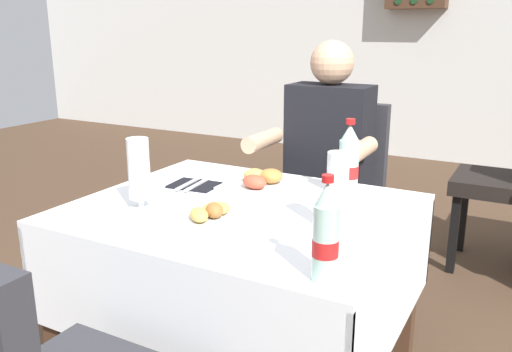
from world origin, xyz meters
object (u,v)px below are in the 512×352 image
at_px(chair_far_diner_seat, 331,194).
at_px(beer_glass_middle, 337,191).
at_px(plate_near_camera, 210,216).
at_px(napkin_cutlery_set, 194,185).
at_px(main_dining_table, 242,256).
at_px(seated_diner_far, 324,167).
at_px(beer_glass_left, 139,174).
at_px(plate_far_diner, 259,180).
at_px(cola_bottle_primary, 349,163).
at_px(cola_bottle_secondary, 326,236).

xyz_separation_m(chair_far_diner_seat, beer_glass_middle, (0.35, -0.89, 0.31)).
height_order(chair_far_diner_seat, plate_near_camera, chair_far_diner_seat).
bearing_deg(plate_near_camera, beer_glass_middle, 17.06).
bearing_deg(napkin_cutlery_set, chair_far_diner_seat, 69.20).
xyz_separation_m(main_dining_table, beer_glass_middle, (0.35, -0.06, 0.29)).
distance_m(chair_far_diner_seat, beer_glass_middle, 1.01).
relative_size(chair_far_diner_seat, napkin_cutlery_set, 5.00).
bearing_deg(plate_near_camera, chair_far_diner_seat, 89.34).
height_order(seated_diner_far, beer_glass_middle, seated_diner_far).
distance_m(main_dining_table, beer_glass_left, 0.44).
distance_m(main_dining_table, plate_far_diner, 0.30).
xyz_separation_m(seated_diner_far, cola_bottle_primary, (0.27, -0.45, 0.15)).
distance_m(plate_near_camera, napkin_cutlery_set, 0.39).
bearing_deg(cola_bottle_primary, beer_glass_middle, -76.35).
relative_size(plate_far_diner, cola_bottle_secondary, 0.89).
height_order(cola_bottle_primary, cola_bottle_secondary, cola_bottle_primary).
relative_size(main_dining_table, cola_bottle_primary, 3.90).
bearing_deg(main_dining_table, napkin_cutlery_set, 156.10).
height_order(plate_near_camera, cola_bottle_secondary, cola_bottle_secondary).
height_order(main_dining_table, cola_bottle_primary, cola_bottle_primary).
height_order(seated_diner_far, cola_bottle_secondary, seated_diner_far).
bearing_deg(plate_near_camera, main_dining_table, 86.04).
bearing_deg(beer_glass_left, seated_diner_far, 72.74).
bearing_deg(napkin_cutlery_set, beer_glass_left, -91.12).
bearing_deg(plate_far_diner, seated_diner_far, 83.91).
bearing_deg(main_dining_table, chair_far_diner_seat, 90.00).
bearing_deg(napkin_cutlery_set, beer_glass_middle, -15.96).
bearing_deg(cola_bottle_secondary, plate_far_diner, 129.70).
xyz_separation_m(plate_far_diner, cola_bottle_primary, (0.32, 0.05, 0.09)).
distance_m(seated_diner_far, napkin_cutlery_set, 0.66).
xyz_separation_m(seated_diner_far, napkin_cutlery_set, (-0.27, -0.61, 0.04)).
bearing_deg(seated_diner_far, napkin_cutlery_set, -114.25).
bearing_deg(napkin_cutlery_set, seated_diner_far, 65.75).
height_order(plate_near_camera, plate_far_diner, plate_far_diner).
bearing_deg(plate_near_camera, cola_bottle_primary, 57.55).
distance_m(plate_near_camera, plate_far_diner, 0.39).
distance_m(chair_far_diner_seat, napkin_cutlery_set, 0.79).
bearing_deg(beer_glass_middle, cola_bottle_primary, 103.65).
bearing_deg(seated_diner_far, plate_near_camera, -90.83).
bearing_deg(plate_near_camera, seated_diner_far, 89.17).
height_order(cola_bottle_secondary, napkin_cutlery_set, cola_bottle_secondary).
bearing_deg(plate_far_diner, plate_near_camera, -83.98).
xyz_separation_m(seated_diner_far, plate_near_camera, (-0.01, -0.89, 0.05)).
xyz_separation_m(plate_near_camera, plate_far_diner, (-0.04, 0.39, 0.01)).
xyz_separation_m(chair_far_diner_seat, cola_bottle_primary, (0.27, -0.56, 0.31)).
xyz_separation_m(plate_near_camera, beer_glass_middle, (0.36, 0.11, 0.10)).
bearing_deg(cola_bottle_secondary, main_dining_table, 140.04).
xyz_separation_m(chair_far_diner_seat, napkin_cutlery_set, (-0.27, -0.71, 0.20)).
height_order(main_dining_table, cola_bottle_secondary, cola_bottle_secondary).
relative_size(beer_glass_left, cola_bottle_secondary, 0.91).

